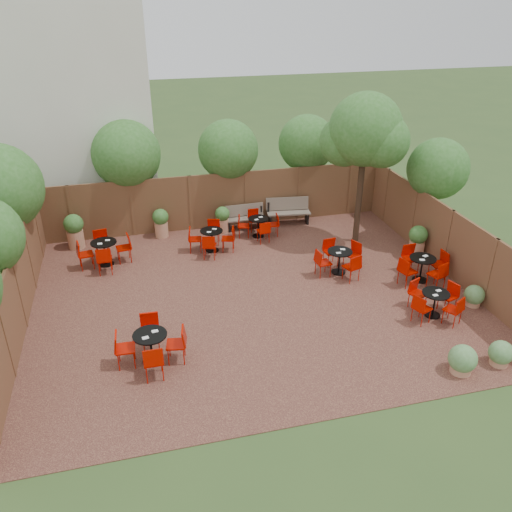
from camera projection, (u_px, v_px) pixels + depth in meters
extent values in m
plane|color=#354F23|center=(253.00, 296.00, 14.81)|extent=(80.00, 80.00, 0.00)
cube|color=#3B1B18|center=(253.00, 296.00, 14.81)|extent=(12.00, 10.00, 0.02)
cube|color=#4E361D|center=(219.00, 201.00, 18.67)|extent=(12.00, 0.08, 2.00)
cube|color=#4E361D|center=(18.00, 293.00, 13.04)|extent=(0.08, 10.00, 2.00)
cube|color=#4E361D|center=(448.00, 242.00, 15.67)|extent=(0.08, 10.00, 2.00)
cube|color=silver|center=(77.00, 104.00, 18.91)|extent=(5.00, 4.00, 8.00)
sphere|color=#2D611F|center=(126.00, 154.00, 17.84)|extent=(2.32, 2.32, 2.32)
sphere|color=#2D611F|center=(228.00, 150.00, 18.55)|extent=(2.13, 2.13, 2.13)
sphere|color=#2D611F|center=(307.00, 143.00, 19.38)|extent=(2.09, 2.09, 2.09)
sphere|color=#2D611F|center=(438.00, 169.00, 16.80)|extent=(1.95, 1.95, 1.95)
cylinder|color=black|center=(360.00, 185.00, 17.12)|extent=(0.23, 0.23, 4.01)
sphere|color=#2D611F|center=(366.00, 129.00, 16.30)|extent=(2.30, 2.30, 2.30)
sphere|color=#2D611F|center=(344.00, 141.00, 16.74)|extent=(1.61, 1.61, 1.61)
sphere|color=#2D611F|center=(382.00, 141.00, 16.17)|extent=(1.68, 1.68, 1.68)
cube|color=brown|center=(245.00, 218.00, 18.74)|extent=(1.40, 0.46, 0.05)
cube|color=brown|center=(244.00, 210.00, 18.78)|extent=(1.39, 0.15, 0.42)
cube|color=black|center=(228.00, 226.00, 18.70)|extent=(0.07, 0.42, 0.37)
cube|color=black|center=(263.00, 222.00, 18.97)|extent=(0.07, 0.42, 0.37)
cube|color=brown|center=(289.00, 213.00, 19.07)|extent=(1.60, 0.66, 0.05)
cube|color=brown|center=(287.00, 204.00, 19.12)|extent=(1.56, 0.32, 0.47)
cube|color=black|center=(270.00, 221.00, 19.02)|extent=(0.12, 0.47, 0.42)
cube|color=black|center=(307.00, 217.00, 19.33)|extent=(0.12, 0.47, 0.42)
cylinder|color=black|center=(153.00, 361.00, 12.20)|extent=(0.45, 0.45, 0.03)
cylinder|color=black|center=(151.00, 348.00, 12.03)|extent=(0.05, 0.05, 0.72)
cylinder|color=black|center=(150.00, 335.00, 11.86)|extent=(0.78, 0.78, 0.03)
cube|color=white|center=(155.00, 331.00, 11.95)|extent=(0.15, 0.12, 0.02)
cube|color=white|center=(145.00, 338.00, 11.72)|extent=(0.15, 0.12, 0.02)
cylinder|color=black|center=(107.00, 264.00, 16.47)|extent=(0.46, 0.46, 0.03)
cylinder|color=black|center=(105.00, 253.00, 16.30)|extent=(0.05, 0.05, 0.73)
cylinder|color=black|center=(103.00, 242.00, 16.13)|extent=(0.79, 0.79, 0.03)
cube|color=white|center=(108.00, 240.00, 16.22)|extent=(0.16, 0.12, 0.02)
cube|color=white|center=(100.00, 244.00, 15.99)|extent=(0.16, 0.12, 0.02)
cylinder|color=black|center=(212.00, 250.00, 17.34)|extent=(0.43, 0.43, 0.03)
cylinder|color=black|center=(212.00, 241.00, 17.18)|extent=(0.05, 0.05, 0.68)
cylinder|color=black|center=(211.00, 231.00, 17.02)|extent=(0.74, 0.74, 0.03)
cube|color=white|center=(214.00, 229.00, 17.10)|extent=(0.16, 0.13, 0.01)
cube|color=white|center=(209.00, 232.00, 16.89)|extent=(0.16, 0.13, 0.01)
cylinder|color=black|center=(420.00, 280.00, 15.58)|extent=(0.44, 0.44, 0.03)
cylinder|color=black|center=(421.00, 269.00, 15.42)|extent=(0.05, 0.05, 0.70)
cylinder|color=black|center=(423.00, 258.00, 15.25)|extent=(0.76, 0.76, 0.03)
cube|color=white|center=(425.00, 256.00, 15.34)|extent=(0.15, 0.12, 0.02)
cube|color=white|center=(422.00, 260.00, 15.12)|extent=(0.15, 0.12, 0.02)
cylinder|color=black|center=(338.00, 272.00, 16.00)|extent=(0.43, 0.43, 0.03)
cylinder|color=black|center=(339.00, 262.00, 15.84)|extent=(0.05, 0.05, 0.69)
cylinder|color=black|center=(340.00, 251.00, 15.68)|extent=(0.74, 0.74, 0.03)
cube|color=white|center=(343.00, 249.00, 15.76)|extent=(0.16, 0.13, 0.01)
cube|color=white|center=(339.00, 253.00, 15.55)|extent=(0.16, 0.13, 0.01)
cylinder|color=black|center=(258.00, 236.00, 18.32)|extent=(0.40, 0.40, 0.03)
cylinder|color=black|center=(258.00, 227.00, 18.18)|extent=(0.05, 0.05, 0.64)
cylinder|color=black|center=(258.00, 219.00, 18.03)|extent=(0.69, 0.69, 0.03)
cube|color=white|center=(261.00, 217.00, 18.11)|extent=(0.13, 0.10, 0.01)
cube|color=white|center=(256.00, 220.00, 17.90)|extent=(0.13, 0.10, 0.01)
cylinder|color=black|center=(432.00, 315.00, 13.91)|extent=(0.41, 0.41, 0.03)
cylinder|color=black|center=(434.00, 304.00, 13.76)|extent=(0.05, 0.05, 0.65)
cylinder|color=black|center=(436.00, 293.00, 13.61)|extent=(0.71, 0.71, 0.03)
cube|color=white|center=(439.00, 291.00, 13.69)|extent=(0.15, 0.13, 0.01)
cube|color=white|center=(435.00, 295.00, 13.48)|extent=(0.15, 0.13, 0.01)
cylinder|color=#B37959|center=(161.00, 229.00, 18.21)|extent=(0.46, 0.46, 0.53)
sphere|color=#2D611F|center=(160.00, 217.00, 18.00)|extent=(0.55, 0.55, 0.55)
cylinder|color=#B37959|center=(223.00, 225.00, 18.56)|extent=(0.43, 0.43, 0.49)
sphere|color=#2D611F|center=(222.00, 214.00, 18.36)|extent=(0.52, 0.52, 0.52)
cylinder|color=#B37959|center=(76.00, 239.00, 17.42)|extent=(0.53, 0.53, 0.61)
sphere|color=#2D611F|center=(73.00, 224.00, 17.17)|extent=(0.64, 0.64, 0.64)
cylinder|color=#B37959|center=(416.00, 249.00, 16.82)|extent=(0.49, 0.49, 0.56)
sphere|color=#2D611F|center=(418.00, 235.00, 16.60)|extent=(0.58, 0.58, 0.58)
cylinder|color=#B37959|center=(499.00, 361.00, 12.09)|extent=(0.41, 0.41, 0.19)
sphere|color=#4E7E41|center=(501.00, 352.00, 11.98)|extent=(0.56, 0.56, 0.56)
cylinder|color=#B37959|center=(461.00, 368.00, 11.83)|extent=(0.47, 0.47, 0.21)
sphere|color=#4E7E41|center=(463.00, 359.00, 11.71)|extent=(0.63, 0.63, 0.63)
cylinder|color=#B37959|center=(473.00, 302.00, 14.34)|extent=(0.40, 0.40, 0.18)
sphere|color=#4E7E41|center=(474.00, 295.00, 14.24)|extent=(0.54, 0.54, 0.54)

